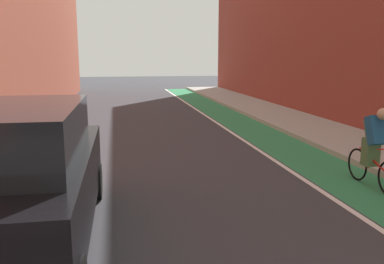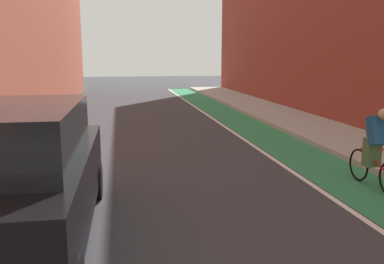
{
  "view_description": "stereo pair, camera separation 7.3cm",
  "coord_description": "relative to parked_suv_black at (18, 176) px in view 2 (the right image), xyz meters",
  "views": [
    {
      "loc": [
        -1.61,
        4.22,
        2.59
      ],
      "look_at": [
        -0.31,
        11.22,
        1.27
      ],
      "focal_mm": 38.39,
      "sensor_mm": 36.0,
      "label": 1
    },
    {
      "loc": [
        -1.54,
        4.21,
        2.59
      ],
      "look_at": [
        -0.31,
        11.22,
        1.27
      ],
      "focal_mm": 38.39,
      "sensor_mm": 36.0,
      "label": 2
    }
  ],
  "objects": [
    {
      "name": "lane_divider_stripe",
      "position": [
        5.18,
        7.55,
        -1.02
      ],
      "size": [
        0.12,
        38.68,
        0.0
      ],
      "primitive_type": "cube",
      "color": "white",
      "rests_on": "ground"
    },
    {
      "name": "cyclist_trailing",
      "position": [
        6.26,
        1.52,
        -0.17
      ],
      "size": [
        0.48,
        1.73,
        1.62
      ],
      "color": "black",
      "rests_on": "ground"
    },
    {
      "name": "bike_lane_paint",
      "position": [
        6.08,
        7.55,
        -1.02
      ],
      "size": [
        1.6,
        38.68,
        0.0
      ],
      "primitive_type": "cube",
      "color": "#2D8451",
      "rests_on": "ground"
    },
    {
      "name": "ground_plane",
      "position": [
        2.92,
        5.55,
        -1.02
      ],
      "size": [
        85.1,
        85.1,
        0.0
      ],
      "primitive_type": "plane",
      "color": "#38383D"
    },
    {
      "name": "sidewalk_right",
      "position": [
        8.18,
        7.55,
        -0.95
      ],
      "size": [
        2.59,
        38.68,
        0.14
      ],
      "primitive_type": "cube",
      "color": "#A8A59E",
      "rests_on": "ground"
    },
    {
      "name": "parked_suv_black",
      "position": [
        0.0,
        0.0,
        0.0
      ],
      "size": [
        1.99,
        4.73,
        1.98
      ],
      "color": "black",
      "rests_on": "ground"
    }
  ]
}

